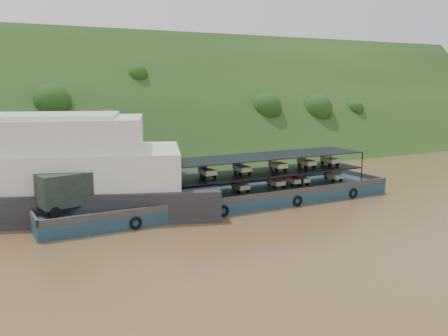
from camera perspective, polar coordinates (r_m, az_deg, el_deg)
name	(u,v)px	position (r m, az deg, el deg)	size (l,w,h in m)	color
ground	(256,203)	(49.06, 3.73, -4.02)	(160.00, 160.00, 0.00)	brown
hillside	(138,156)	(81.28, -9.85, 1.37)	(140.00, 28.00, 28.00)	#183212
cargo_barge	(215,196)	(47.18, -1.00, -3.17)	(35.00, 7.18, 4.54)	#142F47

